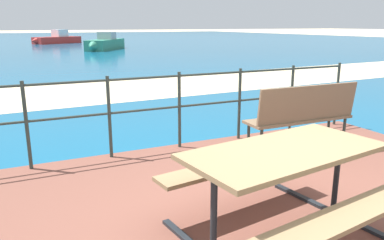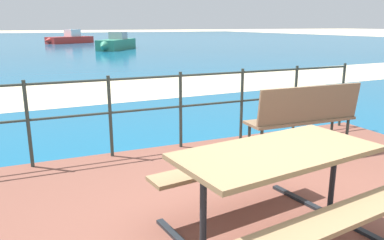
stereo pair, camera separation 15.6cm
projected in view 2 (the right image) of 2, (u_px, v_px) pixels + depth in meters
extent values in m
plane|color=beige|center=(287.00, 238.00, 3.20)|extent=(240.00, 240.00, 0.00)
cube|color=brown|center=(288.00, 234.00, 3.19)|extent=(6.40, 5.20, 0.06)
cube|color=#145B84|center=(48.00, 42.00, 38.82)|extent=(90.00, 90.00, 0.01)
cube|color=beige|center=(107.00, 90.00, 10.31)|extent=(54.11, 5.99, 0.01)
cube|color=#8C704C|center=(278.00, 152.00, 2.91)|extent=(1.71, 0.99, 0.04)
cube|color=#8C704C|center=(337.00, 218.00, 2.51)|extent=(1.64, 0.49, 0.04)
cube|color=#8C704C|center=(232.00, 165.00, 3.46)|extent=(1.64, 0.49, 0.04)
cylinder|color=#1E2328|center=(203.00, 219.00, 2.66)|extent=(0.06, 0.06, 0.74)
cylinder|color=#1E2328|center=(333.00, 178.00, 3.35)|extent=(0.06, 0.06, 0.74)
cube|color=#1E2328|center=(329.00, 214.00, 3.44)|extent=(0.26, 1.41, 0.03)
cube|color=#7A6047|center=(300.00, 120.00, 5.07)|extent=(1.56, 0.43, 0.04)
cube|color=#7A6047|center=(311.00, 104.00, 4.85)|extent=(1.56, 0.11, 0.47)
cylinder|color=#2D3833|center=(332.00, 128.00, 5.52)|extent=(0.04, 0.04, 0.45)
cylinder|color=#2D3833|center=(347.00, 133.00, 5.25)|extent=(0.04, 0.04, 0.45)
cylinder|color=#2D3833|center=(249.00, 139.00, 5.01)|extent=(0.04, 0.04, 0.45)
cylinder|color=#2D3833|center=(261.00, 145.00, 4.74)|extent=(0.04, 0.04, 0.45)
cylinder|color=#2D3833|center=(28.00, 125.00, 4.50)|extent=(0.04, 0.04, 1.07)
cylinder|color=#2D3833|center=(110.00, 117.00, 4.88)|extent=(0.04, 0.04, 1.07)
cylinder|color=#2D3833|center=(181.00, 110.00, 5.25)|extent=(0.04, 0.04, 1.07)
cylinder|color=#2D3833|center=(242.00, 104.00, 5.63)|extent=(0.04, 0.04, 1.07)
cylinder|color=#2D3833|center=(295.00, 99.00, 6.01)|extent=(0.04, 0.04, 1.07)
cylinder|color=#2D3833|center=(342.00, 95.00, 6.38)|extent=(0.04, 0.04, 1.07)
cylinder|color=#2D3833|center=(180.00, 76.00, 5.13)|extent=(5.90, 0.03, 0.03)
cylinder|color=#2D3833|center=(181.00, 106.00, 5.24)|extent=(5.90, 0.03, 0.03)
cube|color=#338466|center=(117.00, 44.00, 26.87)|extent=(3.52, 4.33, 0.71)
cube|color=#A5A8AD|center=(118.00, 35.00, 27.03)|extent=(1.45, 1.46, 0.51)
cone|color=#338466|center=(103.00, 46.00, 24.58)|extent=(0.81, 0.77, 0.64)
cube|color=red|center=(70.00, 40.00, 35.66)|extent=(4.58, 3.58, 0.61)
cube|color=silver|center=(72.00, 33.00, 35.77)|extent=(1.53, 1.52, 0.67)
cone|color=red|center=(47.00, 41.00, 33.68)|extent=(0.71, 0.73, 0.55)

